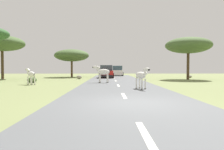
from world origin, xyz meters
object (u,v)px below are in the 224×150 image
car_0 (106,72)px  rock_3 (190,76)px  car_1 (117,71)px  zebra_2 (31,74)px  bush_3 (32,80)px  rock_0 (79,77)px  tree_2 (188,46)px  tree_3 (72,56)px  zebra_0 (141,76)px  zebra_1 (103,72)px  tree_4 (2,43)px

car_0 → rock_3: size_ratio=7.30×
car_1 → zebra_2: bearing=-111.1°
bush_3 → rock_0: 7.64m
tree_2 → bush_3: (-16.96, -5.63, -3.87)m
tree_2 → rock_0: size_ratio=8.33×
car_1 → tree_3: 8.85m
zebra_0 → car_0: car_0 is taller
zebra_1 → tree_3: tree_3 is taller
car_0 → car_1: bearing=-105.0°
bush_3 → car_1: bearing=62.8°
zebra_2 → tree_4: tree_4 is taller
tree_4 → zebra_0: bearing=-40.7°
tree_2 → rock_0: bearing=175.0°
rock_0 → car_0: bearing=37.6°
bush_3 → rock_3: 21.37m
rock_0 → car_1: bearing=62.9°
tree_4 → rock_0: bearing=-0.7°
zebra_0 → tree_2: size_ratio=0.26×
car_1 → tree_4: (-14.99, -10.22, 3.64)m
car_1 → tree_4: size_ratio=0.79×
tree_2 → rock_0: (-13.45, 1.17, -3.90)m
bush_3 → rock_3: (18.90, 9.97, -0.08)m
zebra_2 → tree_2: tree_2 is taller
zebra_2 → car_0: car_0 is taller
car_0 → rock_3: bearing=-178.7°
zebra_0 → rock_3: (9.53, 16.45, -0.71)m
car_1 → tree_2: (8.16, -11.50, 3.29)m
zebra_1 → rock_0: zebra_1 is taller
car_0 → car_1: size_ratio=1.00×
tree_3 → rock_0: bearing=-71.7°
zebra_2 → car_1: car_1 is taller
tree_4 → zebra_1: bearing=-30.0°
tree_3 → zebra_2: bearing=-93.2°
rock_0 → zebra_2: bearing=-107.1°
rock_0 → rock_3: size_ratio=1.11×
zebra_1 → tree_2: size_ratio=0.31×
car_0 → car_1: 7.93m
tree_2 → zebra_0: bearing=-122.1°
zebra_2 → tree_2: size_ratio=0.26×
tree_4 → zebra_2: bearing=-52.9°
zebra_0 → rock_0: bearing=-91.4°
zebra_0 → car_1: (-0.58, 23.60, -0.05)m
tree_2 → tree_4: tree_4 is taller
car_0 → tree_3: 6.75m
zebra_2 → rock_0: size_ratio=2.17×
tree_3 → rock_3: tree_3 is taller
car_0 → zebra_0: bearing=97.5°
zebra_2 → tree_3: bearing=39.5°
tree_4 → car_0: bearing=10.9°
tree_4 → rock_0: tree_4 is taller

